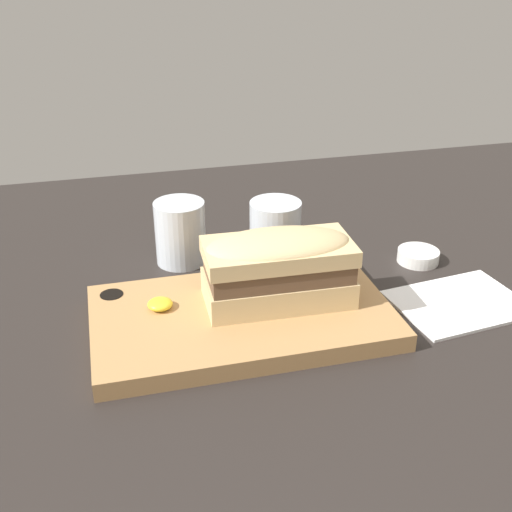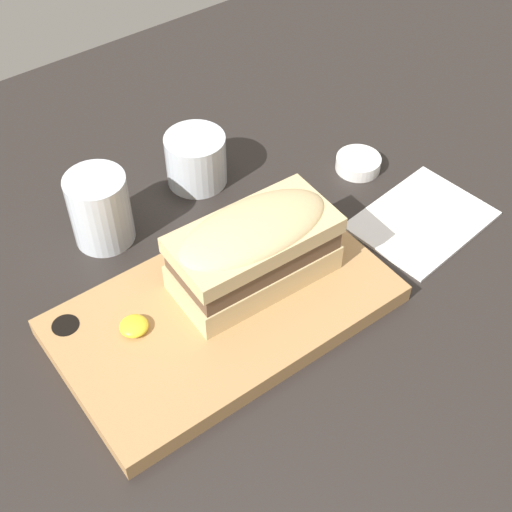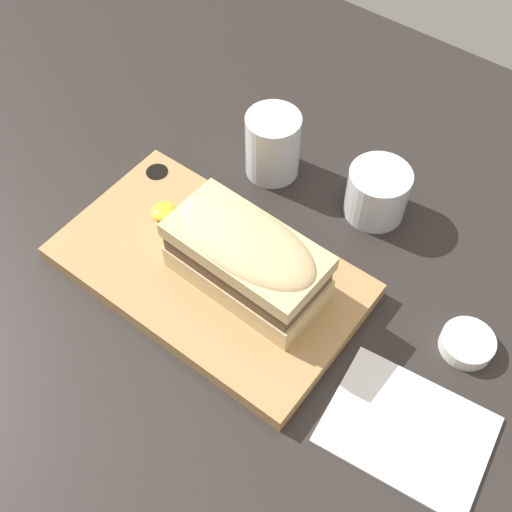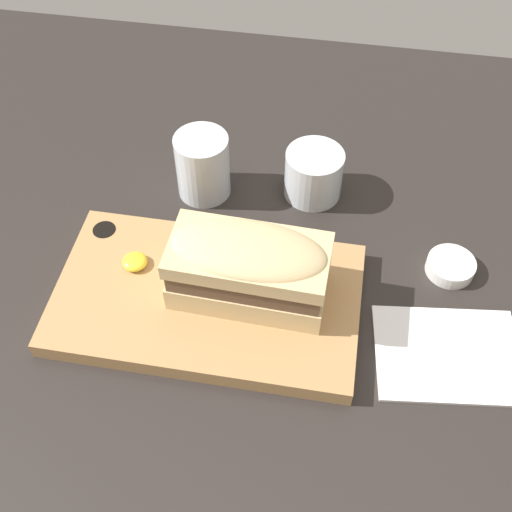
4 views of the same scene
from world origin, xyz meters
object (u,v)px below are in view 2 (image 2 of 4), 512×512
object	(u,v)px
water_glass	(101,213)
wine_glass	(196,161)
serving_board	(223,310)
condiment_dish	(358,163)
napkin	(422,220)
sandwich	(254,247)

from	to	relation	value
water_glass	wine_glass	world-z (taller)	water_glass
serving_board	water_glass	xyz separation A→B (cm)	(-4.40, 18.40, 2.81)
condiment_dish	napkin	bearing A→B (deg)	-91.81
serving_board	sandwich	bearing A→B (deg)	12.24
sandwich	napkin	size ratio (longest dim) A/B	1.02
sandwich	napkin	bearing A→B (deg)	-8.26
serving_board	wine_glass	size ratio (longest dim) A/B	4.58
serving_board	sandwich	world-z (taller)	sandwich
serving_board	napkin	size ratio (longest dim) A/B	2.03
sandwich	water_glass	distance (cm)	19.90
sandwich	water_glass	size ratio (longest dim) A/B	1.98
wine_glass	condiment_dish	world-z (taller)	wine_glass
water_glass	napkin	world-z (taller)	water_glass
serving_board	sandwich	size ratio (longest dim) A/B	1.98
water_glass	napkin	bearing A→B (deg)	-32.64
serving_board	water_glass	size ratio (longest dim) A/B	3.92
serving_board	water_glass	bearing A→B (deg)	103.46
serving_board	water_glass	distance (cm)	19.12
wine_glass	napkin	world-z (taller)	wine_glass
water_glass	wine_glass	xyz separation A→B (cm)	(14.50, 2.09, -0.78)
sandwich	water_glass	world-z (taller)	sandwich
wine_glass	napkin	size ratio (longest dim) A/B	0.44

